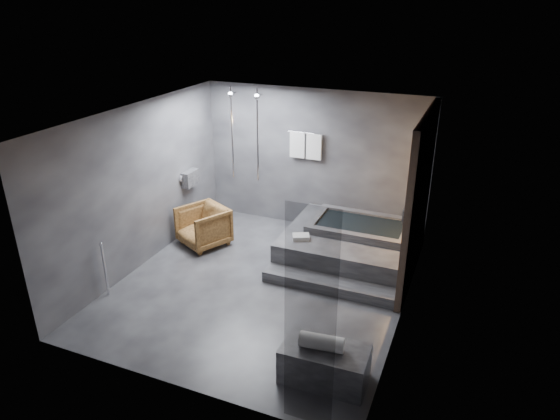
% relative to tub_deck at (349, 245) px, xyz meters
% --- Properties ---
extents(room, '(5.00, 5.04, 2.82)m').
position_rel_tub_deck_xyz_m(room, '(-0.65, -1.21, 1.48)').
color(room, '#29292B').
rests_on(room, ground).
extents(tub_deck, '(2.20, 2.00, 0.50)m').
position_rel_tub_deck_xyz_m(tub_deck, '(0.00, 0.00, 0.00)').
color(tub_deck, '#2D2D2F').
rests_on(tub_deck, ground).
extents(tub_step, '(2.20, 0.36, 0.18)m').
position_rel_tub_deck_xyz_m(tub_step, '(0.00, -1.18, -0.16)').
color(tub_step, '#2D2D2F').
rests_on(tub_step, ground).
extents(concrete_bench, '(1.07, 0.61, 0.47)m').
position_rel_tub_deck_xyz_m(concrete_bench, '(0.56, -3.15, -0.01)').
color(concrete_bench, '#2F2F32').
rests_on(concrete_bench, ground).
extents(driftwood_chair, '(1.10, 1.11, 0.75)m').
position_rel_tub_deck_xyz_m(driftwood_chair, '(-2.68, -0.55, 0.13)').
color(driftwood_chair, '#472A11').
rests_on(driftwood_chair, ground).
extents(rolled_towel, '(0.56, 0.25, 0.19)m').
position_rel_tub_deck_xyz_m(rolled_towel, '(0.52, -3.18, 0.32)').
color(rolled_towel, white).
rests_on(rolled_towel, concrete_bench).
extents(deck_towel, '(0.35, 0.31, 0.08)m').
position_rel_tub_deck_xyz_m(deck_towel, '(-0.71, -0.57, 0.29)').
color(deck_towel, silver).
rests_on(deck_towel, tub_deck).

